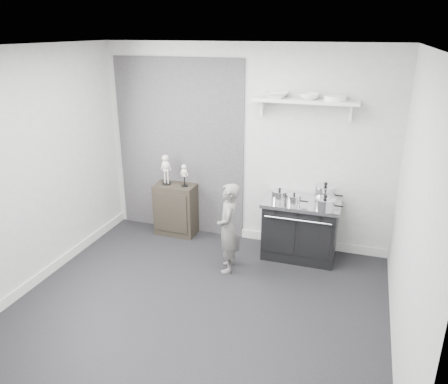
# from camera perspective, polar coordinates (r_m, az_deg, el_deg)

# --- Properties ---
(ground) EXTENTS (4.00, 4.00, 0.00)m
(ground) POSITION_cam_1_polar(r_m,az_deg,el_deg) (4.95, -3.46, -14.61)
(ground) COLOR black
(ground) RESTS_ON ground
(room_shell) EXTENTS (4.02, 3.62, 2.71)m
(room_shell) POSITION_cam_1_polar(r_m,az_deg,el_deg) (4.39, -4.28, 4.51)
(room_shell) COLOR #AFAFAD
(room_shell) RESTS_ON ground
(wall_shelf) EXTENTS (1.30, 0.26, 0.24)m
(wall_shelf) POSITION_cam_1_polar(r_m,az_deg,el_deg) (5.54, 10.55, 11.50)
(wall_shelf) COLOR silver
(wall_shelf) RESTS_ON room_shell
(stove) EXTENTS (0.98, 0.61, 0.78)m
(stove) POSITION_cam_1_polar(r_m,az_deg,el_deg) (5.81, 9.91, -4.76)
(stove) COLOR black
(stove) RESTS_ON ground
(side_cabinet) EXTENTS (0.58, 0.34, 0.76)m
(side_cabinet) POSITION_cam_1_polar(r_m,az_deg,el_deg) (6.40, -6.29, -2.25)
(side_cabinet) COLOR black
(side_cabinet) RESTS_ON ground
(child) EXTENTS (0.36, 0.47, 1.14)m
(child) POSITION_cam_1_polar(r_m,az_deg,el_deg) (5.33, 0.55, -4.73)
(child) COLOR slate
(child) RESTS_ON ground
(pot_front_left) EXTENTS (0.30, 0.21, 0.17)m
(pot_front_left) POSITION_cam_1_polar(r_m,az_deg,el_deg) (5.61, 7.27, -0.46)
(pot_front_left) COLOR silver
(pot_front_left) RESTS_ON stove
(pot_back_right) EXTENTS (0.36, 0.27, 0.26)m
(pot_back_right) POSITION_cam_1_polar(r_m,az_deg,el_deg) (5.67, 13.06, -0.19)
(pot_back_right) COLOR silver
(pot_back_right) RESTS_ON stove
(pot_front_right) EXTENTS (0.34, 0.26, 0.19)m
(pot_front_right) POSITION_cam_1_polar(r_m,az_deg,el_deg) (5.43, 13.04, -1.52)
(pot_front_right) COLOR silver
(pot_front_right) RESTS_ON stove
(pot_front_center) EXTENTS (0.27, 0.18, 0.16)m
(pot_front_center) POSITION_cam_1_polar(r_m,az_deg,el_deg) (5.52, 9.13, -0.98)
(pot_front_center) COLOR silver
(pot_front_center) RESTS_ON stove
(skeleton_full) EXTENTS (0.14, 0.09, 0.50)m
(skeleton_full) POSITION_cam_1_polar(r_m,az_deg,el_deg) (6.24, -7.60, 3.22)
(skeleton_full) COLOR beige
(skeleton_full) RESTS_ON side_cabinet
(skeleton_torso) EXTENTS (0.10, 0.07, 0.37)m
(skeleton_torso) POSITION_cam_1_polar(r_m,az_deg,el_deg) (6.15, -5.21, 2.39)
(skeleton_torso) COLOR beige
(skeleton_torso) RESTS_ON side_cabinet
(bowl_large) EXTENTS (0.30, 0.30, 0.07)m
(bowl_large) POSITION_cam_1_polar(r_m,az_deg,el_deg) (5.58, 6.85, 12.48)
(bowl_large) COLOR white
(bowl_large) RESTS_ON wall_shelf
(bowl_small) EXTENTS (0.24, 0.24, 0.07)m
(bowl_small) POSITION_cam_1_polar(r_m,az_deg,el_deg) (5.51, 11.08, 12.15)
(bowl_small) COLOR white
(bowl_small) RESTS_ON wall_shelf
(plate_stack) EXTENTS (0.27, 0.27, 0.06)m
(plate_stack) POSITION_cam_1_polar(r_m,az_deg,el_deg) (5.49, 14.31, 11.79)
(plate_stack) COLOR white
(plate_stack) RESTS_ON wall_shelf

